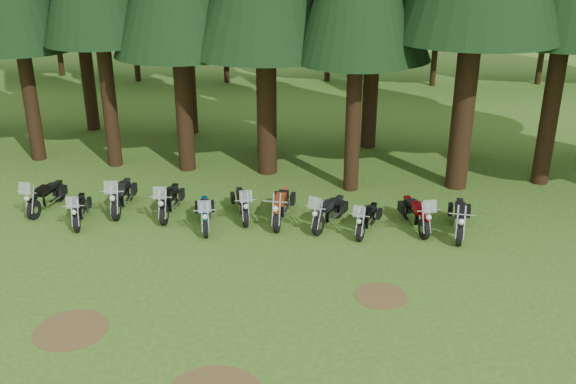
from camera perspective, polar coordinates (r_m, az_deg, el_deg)
name	(u,v)px	position (r m, az deg, el deg)	size (l,w,h in m)	color
ground	(211,295)	(17.39, -6.86, -9.06)	(120.00, 120.00, 0.00)	#2F5816
decid_2	(135,1)	(41.88, -13.46, 16.16)	(6.72, 6.53, 8.40)	black
decid_3	(228,9)	(40.68, -5.34, 15.85)	(6.12, 5.95, 7.65)	black
decid_4	(333,11)	(41.03, 4.00, 15.75)	(5.93, 5.76, 7.41)	black
dirt_patch_0	(71,330)	(16.77, -18.73, -11.52)	(1.80, 1.80, 0.01)	#4C3D1E
dirt_patch_1	(381,296)	(17.40, 8.28, -9.11)	(1.40, 1.40, 0.01)	#4C3D1E
motorcycle_0	(46,197)	(23.58, -20.70, -0.43)	(0.53, 2.26, 1.42)	black
motorcycle_1	(79,210)	(22.22, -18.06, -1.54)	(0.84, 2.08, 1.32)	black
motorcycle_2	(122,197)	(22.76, -14.57, -0.39)	(0.61, 2.41, 1.51)	black
motorcycle_3	(170,202)	(22.03, -10.48, -0.85)	(0.46, 2.31, 1.46)	black
motorcycle_4	(205,214)	(20.95, -7.39, -1.98)	(0.82, 2.16, 1.37)	black
motorcycle_5	(242,205)	(21.55, -4.08, -1.13)	(0.93, 2.16, 1.38)	black
motorcycle_6	(281,207)	(21.23, -0.60, -1.32)	(0.36, 2.42, 0.98)	black
motorcycle_7	(329,213)	(20.90, 3.65, -1.86)	(1.09, 2.17, 1.41)	black
motorcycle_8	(367,220)	(20.63, 7.04, -2.45)	(0.80, 2.03, 1.29)	black
motorcycle_9	(416,215)	(21.10, 11.28, -2.00)	(0.93, 2.26, 1.44)	black
motorcycle_10	(459,219)	(21.07, 14.99, -2.34)	(0.44, 2.38, 0.97)	black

